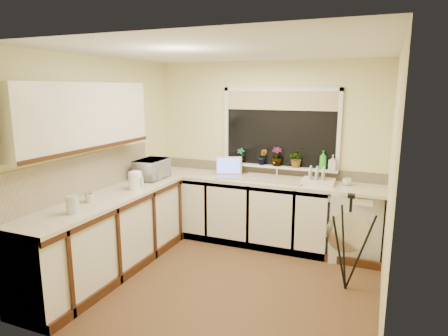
{
  "coord_description": "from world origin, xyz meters",
  "views": [
    {
      "loc": [
        1.52,
        -3.69,
        2.1
      ],
      "look_at": [
        -0.24,
        0.55,
        1.15
      ],
      "focal_mm": 31.42,
      "sensor_mm": 36.0,
      "label": 1
    }
  ],
  "objects_px": {
    "kettle": "(135,181)",
    "soap_bottle_green": "(323,160)",
    "dish_rack": "(318,182)",
    "cup_left": "(89,198)",
    "cup_back": "(347,182)",
    "washing_machine": "(350,222)",
    "plant_b": "(263,157)",
    "plant_d": "(297,158)",
    "microwave": "(152,169)",
    "glass_jug": "(72,205)",
    "plant_c": "(277,156)",
    "plant_a": "(241,155)",
    "steel_jar": "(88,196)",
    "soap_bottle_clear": "(333,163)",
    "laptop": "(229,172)",
    "tripod": "(348,242)"
  },
  "relations": [
    {
      "from": "kettle",
      "to": "soap_bottle_green",
      "type": "bearing_deg",
      "value": 34.27
    },
    {
      "from": "dish_rack",
      "to": "cup_left",
      "type": "bearing_deg",
      "value": -141.84
    },
    {
      "from": "cup_back",
      "to": "soap_bottle_green",
      "type": "bearing_deg",
      "value": 154.59
    },
    {
      "from": "washing_machine",
      "to": "plant_b",
      "type": "bearing_deg",
      "value": 154.32
    },
    {
      "from": "plant_b",
      "to": "plant_d",
      "type": "xyz_separation_m",
      "value": [
        0.47,
        0.02,
        0.01
      ]
    },
    {
      "from": "microwave",
      "to": "plant_b",
      "type": "distance_m",
      "value": 1.51
    },
    {
      "from": "dish_rack",
      "to": "cup_left",
      "type": "distance_m",
      "value": 2.75
    },
    {
      "from": "dish_rack",
      "to": "glass_jug",
      "type": "relative_size",
      "value": 2.29
    },
    {
      "from": "plant_c",
      "to": "dish_rack",
      "type": "bearing_deg",
      "value": -18.8
    },
    {
      "from": "plant_a",
      "to": "microwave",
      "type": "bearing_deg",
      "value": -142.01
    },
    {
      "from": "steel_jar",
      "to": "cup_left",
      "type": "xyz_separation_m",
      "value": [
        0.02,
        -0.01,
        -0.01
      ]
    },
    {
      "from": "washing_machine",
      "to": "microwave",
      "type": "distance_m",
      "value": 2.65
    },
    {
      "from": "dish_rack",
      "to": "soap_bottle_clear",
      "type": "bearing_deg",
      "value": 52.52
    },
    {
      "from": "cup_back",
      "to": "plant_a",
      "type": "bearing_deg",
      "value": 174.34
    },
    {
      "from": "plant_a",
      "to": "plant_d",
      "type": "relative_size",
      "value": 0.89
    },
    {
      "from": "soap_bottle_clear",
      "to": "cup_left",
      "type": "distance_m",
      "value": 2.99
    },
    {
      "from": "plant_a",
      "to": "plant_d",
      "type": "height_order",
      "value": "plant_d"
    },
    {
      "from": "kettle",
      "to": "plant_a",
      "type": "relative_size",
      "value": 0.97
    },
    {
      "from": "soap_bottle_clear",
      "to": "washing_machine",
      "type": "bearing_deg",
      "value": -29.41
    },
    {
      "from": "glass_jug",
      "to": "cup_left",
      "type": "distance_m",
      "value": 0.38
    },
    {
      "from": "kettle",
      "to": "soap_bottle_green",
      "type": "height_order",
      "value": "soap_bottle_green"
    },
    {
      "from": "washing_machine",
      "to": "microwave",
      "type": "relative_size",
      "value": 1.83
    },
    {
      "from": "dish_rack",
      "to": "steel_jar",
      "type": "relative_size",
      "value": 3.53
    },
    {
      "from": "dish_rack",
      "to": "plant_a",
      "type": "height_order",
      "value": "plant_a"
    },
    {
      "from": "steel_jar",
      "to": "cup_back",
      "type": "relative_size",
      "value": 0.99
    },
    {
      "from": "laptop",
      "to": "plant_d",
      "type": "xyz_separation_m",
      "value": [
        0.87,
        0.25,
        0.2
      ]
    },
    {
      "from": "steel_jar",
      "to": "microwave",
      "type": "relative_size",
      "value": 0.24
    },
    {
      "from": "plant_b",
      "to": "soap_bottle_green",
      "type": "xyz_separation_m",
      "value": [
        0.81,
        0.03,
        0.01
      ]
    },
    {
      "from": "laptop",
      "to": "dish_rack",
      "type": "relative_size",
      "value": 1.14
    },
    {
      "from": "plant_a",
      "to": "kettle",
      "type": "bearing_deg",
      "value": -122.25
    },
    {
      "from": "laptop",
      "to": "plant_c",
      "type": "height_order",
      "value": "plant_c"
    },
    {
      "from": "glass_jug",
      "to": "tripod",
      "type": "bearing_deg",
      "value": 26.39
    },
    {
      "from": "laptop",
      "to": "cup_back",
      "type": "height_order",
      "value": "laptop"
    },
    {
      "from": "laptop",
      "to": "kettle",
      "type": "distance_m",
      "value": 1.33
    },
    {
      "from": "laptop",
      "to": "steel_jar",
      "type": "distance_m",
      "value": 1.94
    },
    {
      "from": "microwave",
      "to": "plant_d",
      "type": "relative_size",
      "value": 1.97
    },
    {
      "from": "laptop",
      "to": "cup_left",
      "type": "relative_size",
      "value": 4.46
    },
    {
      "from": "glass_jug",
      "to": "dish_rack",
      "type": "bearing_deg",
      "value": 46.49
    },
    {
      "from": "soap_bottle_green",
      "to": "cup_back",
      "type": "distance_m",
      "value": 0.43
    },
    {
      "from": "plant_b",
      "to": "soap_bottle_green",
      "type": "bearing_deg",
      "value": 1.94
    },
    {
      "from": "plant_b",
      "to": "plant_d",
      "type": "bearing_deg",
      "value": 1.97
    },
    {
      "from": "tripod",
      "to": "microwave",
      "type": "bearing_deg",
      "value": 177.74
    },
    {
      "from": "plant_c",
      "to": "cup_back",
      "type": "bearing_deg",
      "value": -8.17
    },
    {
      "from": "dish_rack",
      "to": "plant_c",
      "type": "xyz_separation_m",
      "value": [
        -0.6,
        0.2,
        0.25
      ]
    },
    {
      "from": "kettle",
      "to": "steel_jar",
      "type": "xyz_separation_m",
      "value": [
        -0.17,
        -0.61,
        -0.05
      ]
    },
    {
      "from": "glass_jug",
      "to": "microwave",
      "type": "xyz_separation_m",
      "value": [
        -0.1,
        1.56,
        0.04
      ]
    },
    {
      "from": "cup_back",
      "to": "plant_c",
      "type": "bearing_deg",
      "value": 171.83
    },
    {
      "from": "dish_rack",
      "to": "cup_back",
      "type": "relative_size",
      "value": 3.51
    },
    {
      "from": "kettle",
      "to": "plant_b",
      "type": "distance_m",
      "value": 1.77
    },
    {
      "from": "plant_b",
      "to": "soap_bottle_green",
      "type": "height_order",
      "value": "soap_bottle_green"
    }
  ]
}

